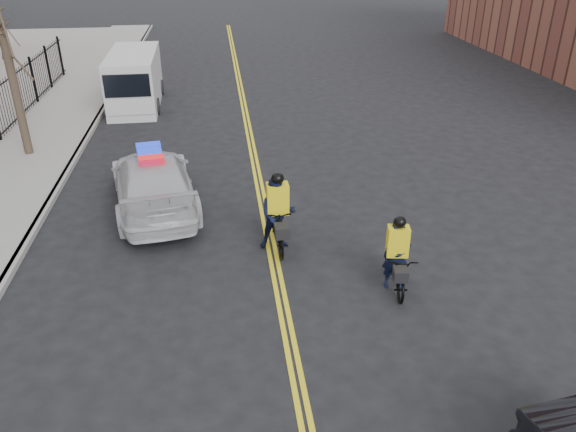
{
  "coord_description": "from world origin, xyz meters",
  "views": [
    {
      "loc": [
        -1.08,
        -8.94,
        7.02
      ],
      "look_at": [
        0.3,
        2.03,
        1.3
      ],
      "focal_mm": 35.0,
      "sensor_mm": 36.0,
      "label": 1
    }
  ],
  "objects_px": {
    "cargo_van": "(134,81)",
    "cyclist_near": "(396,263)",
    "police_cruiser": "(153,182)",
    "cyclist_far": "(278,219)"
  },
  "relations": [
    {
      "from": "cargo_van",
      "to": "cyclist_near",
      "type": "height_order",
      "value": "cargo_van"
    },
    {
      "from": "cargo_van",
      "to": "cyclist_near",
      "type": "bearing_deg",
      "value": -65.69
    },
    {
      "from": "cyclist_near",
      "to": "police_cruiser",
      "type": "bearing_deg",
      "value": 148.43
    },
    {
      "from": "cargo_van",
      "to": "cyclist_far",
      "type": "height_order",
      "value": "cargo_van"
    },
    {
      "from": "police_cruiser",
      "to": "cargo_van",
      "type": "bearing_deg",
      "value": -90.58
    },
    {
      "from": "cyclist_near",
      "to": "cyclist_far",
      "type": "height_order",
      "value": "cyclist_far"
    },
    {
      "from": "police_cruiser",
      "to": "cyclist_near",
      "type": "xyz_separation_m",
      "value": [
        5.48,
        -4.64,
        -0.17
      ]
    },
    {
      "from": "police_cruiser",
      "to": "cyclist_near",
      "type": "bearing_deg",
      "value": 130.09
    },
    {
      "from": "cyclist_near",
      "to": "cyclist_far",
      "type": "xyz_separation_m",
      "value": [
        -2.32,
        2.02,
        0.18
      ]
    },
    {
      "from": "cyclist_near",
      "to": "cyclist_far",
      "type": "relative_size",
      "value": 0.93
    }
  ]
}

